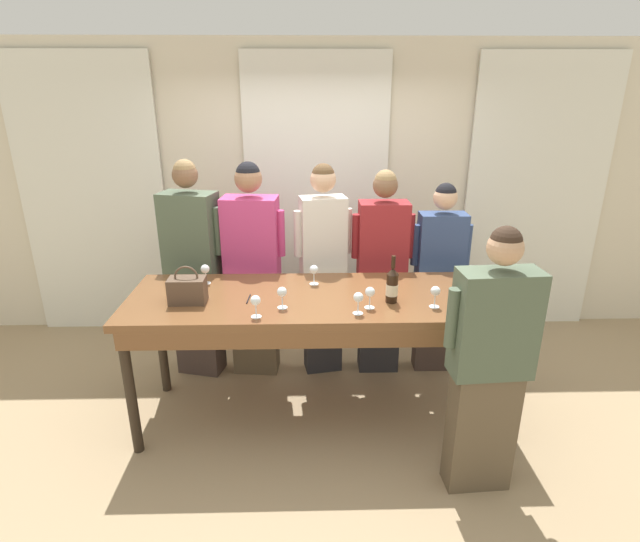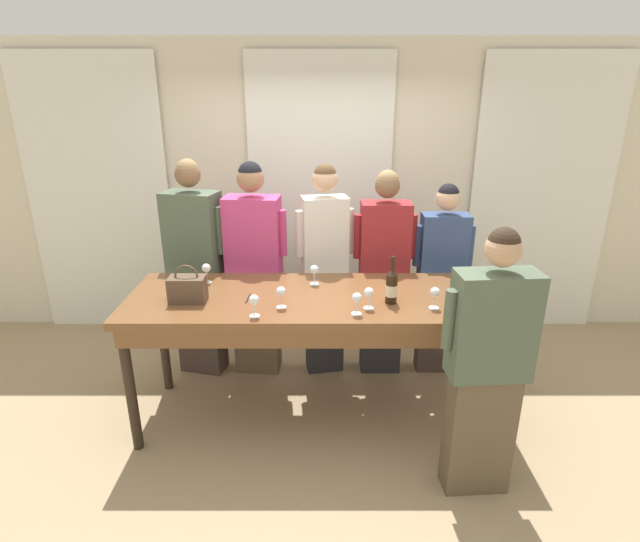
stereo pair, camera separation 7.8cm
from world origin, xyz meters
name	(u,v)px [view 2 (the right image)]	position (x,y,z in m)	size (l,w,h in m)	color
ground_plane	(320,414)	(0.00, 0.00, 0.00)	(18.00, 18.00, 0.00)	tan
wall_back	(320,192)	(0.00, 1.64, 1.40)	(12.00, 0.06, 2.80)	beige
curtain_panel_left	(99,199)	(-2.15, 1.58, 1.34)	(1.36, 0.03, 2.69)	white
curtain_panel_center	(320,199)	(0.00, 1.58, 1.34)	(1.36, 0.03, 2.69)	white
curtain_panel_right	(540,199)	(2.15, 1.58, 1.34)	(1.36, 0.03, 2.69)	white
tasting_bar	(320,309)	(0.00, -0.03, 0.91)	(2.69, 0.89, 1.00)	brown
wine_bottle	(392,286)	(0.48, -0.12, 1.12)	(0.08, 0.08, 0.33)	black
handbag	(188,288)	(-0.90, -0.10, 1.09)	(0.25, 0.15, 0.26)	brown
wine_glass_front_left	(254,301)	(-0.42, -0.34, 1.11)	(0.07, 0.07, 0.15)	white
wine_glass_front_mid	(369,293)	(0.32, -0.22, 1.11)	(0.07, 0.07, 0.15)	white
wine_glass_front_right	(281,293)	(-0.26, -0.20, 1.11)	(0.07, 0.07, 0.15)	white
wine_glass_center_left	(435,293)	(0.75, -0.21, 1.11)	(0.07, 0.07, 0.15)	white
wine_glass_center_mid	(357,299)	(0.24, -0.30, 1.11)	(0.07, 0.07, 0.15)	white
wine_glass_center_right	(314,271)	(-0.04, 0.21, 1.11)	(0.07, 0.07, 0.15)	white
wine_glass_back_left	(206,269)	(-0.84, 0.25, 1.11)	(0.07, 0.07, 0.15)	white
wine_glass_back_mid	(472,272)	(1.11, 0.19, 1.11)	(0.07, 0.07, 0.15)	white
pen	(248,298)	(-0.50, -0.06, 1.00)	(0.02, 0.15, 0.01)	black
guest_olive_jacket	(196,269)	(-1.03, 0.69, 0.94)	(0.55, 0.35, 1.85)	#473833
guest_pink_top	(255,270)	(-0.55, 0.69, 0.94)	(0.56, 0.30, 1.83)	brown
guest_cream_sweater	(325,268)	(0.04, 0.69, 0.96)	(0.48, 0.27, 1.82)	#28282D
guest_striped_shirt	(383,273)	(0.53, 0.69, 0.91)	(0.51, 0.24, 1.77)	#28282D
guest_navy_coat	(441,278)	(1.02, 0.69, 0.86)	(0.50, 0.21, 1.66)	#473833
host_pouring	(487,366)	(0.96, -0.72, 0.86)	(0.57, 0.24, 1.69)	brown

